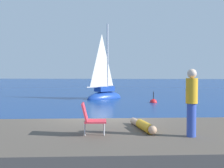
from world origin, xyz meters
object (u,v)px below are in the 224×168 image
at_px(beach_chair, 91,117).
at_px(marker_buoy, 153,102).
at_px(person_standing, 192,101).
at_px(sailboat_near, 104,94).
at_px(person_sunbather, 144,126).

bearing_deg(beach_chair, marker_buoy, 74.33).
bearing_deg(person_standing, beach_chair, -118.01).
xyz_separation_m(beach_chair, marker_buoy, (2.72, 15.90, -1.33)).
relative_size(sailboat_near, person_sunbather, 4.24).
distance_m(person_standing, beach_chair, 2.45).
height_order(sailboat_near, beach_chair, sailboat_near).
height_order(sailboat_near, marker_buoy, sailboat_near).
distance_m(sailboat_near, person_standing, 19.07).
xyz_separation_m(sailboat_near, person_sunbather, (2.69, -17.93, 0.61)).
bearing_deg(beach_chair, person_sunbather, 23.79).
distance_m(person_sunbather, marker_buoy, 15.24).
bearing_deg(person_sunbather, sailboat_near, -7.67).
bearing_deg(beach_chair, person_standing, -5.16).
relative_size(person_sunbather, beach_chair, 2.15).
relative_size(person_standing, beach_chair, 2.03).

